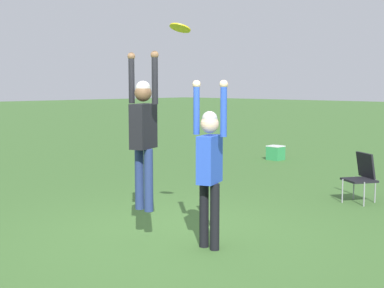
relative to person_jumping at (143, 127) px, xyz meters
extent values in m
plane|color=#3D662D|center=(0.17, 0.30, -1.52)|extent=(120.00, 120.00, 0.00)
cylinder|color=navy|center=(-0.09, 0.00, -0.70)|extent=(0.12, 0.12, 0.83)
cylinder|color=navy|center=(0.09, 0.00, -0.70)|extent=(0.12, 0.12, 0.83)
cube|color=black|center=(0.00, 0.00, 0.02)|extent=(0.34, 0.46, 0.59)
sphere|color=brown|center=(0.00, 0.00, 0.45)|extent=(0.23, 0.23, 0.23)
sphere|color=#B7B2AD|center=(0.00, 0.00, 0.51)|extent=(0.19, 0.19, 0.19)
cylinder|color=black|center=(-0.23, 0.00, 0.62)|extent=(0.08, 0.08, 0.63)
sphere|color=brown|center=(-0.23, 0.00, 0.94)|extent=(0.10, 0.10, 0.10)
cylinder|color=black|center=(0.23, 0.00, 0.62)|extent=(0.08, 0.08, 0.63)
sphere|color=brown|center=(0.23, 0.00, 0.94)|extent=(0.10, 0.10, 0.10)
cylinder|color=black|center=(0.79, 0.34, -1.10)|extent=(0.12, 0.12, 0.85)
cylinder|color=black|center=(0.97, 0.34, -1.10)|extent=(0.12, 0.12, 0.85)
cube|color=blue|center=(0.88, 0.34, -0.37)|extent=(0.33, 0.46, 0.60)
sphere|color=beige|center=(0.88, 0.34, 0.07)|extent=(0.23, 0.23, 0.23)
sphere|color=#B7B2AD|center=(0.88, 0.34, 0.13)|extent=(0.20, 0.20, 0.20)
cylinder|color=blue|center=(0.65, 0.34, 0.25)|extent=(0.08, 0.08, 0.64)
sphere|color=beige|center=(0.65, 0.34, 0.56)|extent=(0.10, 0.10, 0.10)
cylinder|color=blue|center=(1.11, 0.34, 0.25)|extent=(0.08, 0.08, 0.64)
sphere|color=beige|center=(1.11, 0.34, 0.56)|extent=(0.10, 0.10, 0.10)
cylinder|color=yellow|center=(0.48, 0.21, 1.27)|extent=(0.27, 0.26, 0.11)
cylinder|color=gray|center=(0.75, 3.95, -1.31)|extent=(0.02, 0.02, 0.42)
cylinder|color=gray|center=(1.16, 3.95, -1.31)|extent=(0.02, 0.02, 0.42)
cylinder|color=gray|center=(0.75, 4.36, -1.31)|extent=(0.02, 0.02, 0.42)
cylinder|color=gray|center=(1.16, 4.36, -1.31)|extent=(0.02, 0.02, 0.42)
cube|color=black|center=(0.96, 4.16, -1.12)|extent=(0.66, 0.66, 0.04)
cube|color=black|center=(0.96, 4.38, -0.87)|extent=(0.47, 0.34, 0.45)
cube|color=#2D8C4C|center=(-3.32, 7.61, -1.34)|extent=(0.40, 0.37, 0.38)
cube|color=silver|center=(-3.32, 7.61, -1.14)|extent=(0.40, 0.38, 0.02)
camera|label=1|loc=(5.39, -4.56, 0.55)|focal=50.00mm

